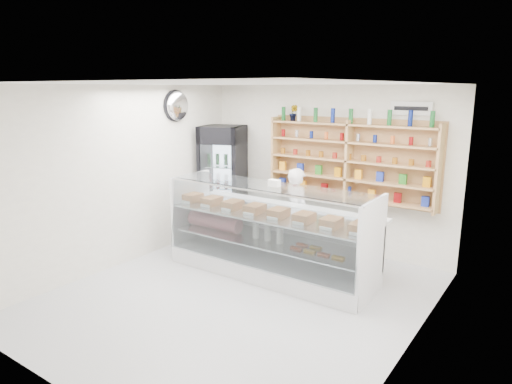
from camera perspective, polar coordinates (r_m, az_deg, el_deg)
The scene contains 8 objects.
room at distance 5.84m, azimuth -2.34°, elevation -0.48°, with size 5.00×5.00×5.00m.
display_counter at distance 6.88m, azimuth 1.77°, elevation -7.32°, with size 3.18×0.95×1.38m.
shop_worker at distance 7.42m, azimuth 5.11°, elevation -2.76°, with size 0.55×0.36×1.51m, color white.
drinks_cooler at distance 8.57m, azimuth -4.16°, elevation 1.36°, with size 0.94×0.92×2.07m.
wall_shelving at distance 7.56m, azimuth 11.52°, elevation 3.84°, with size 2.84×0.28×1.33m.
potted_plant at distance 7.95m, azimuth 4.74°, elevation 9.84°, with size 0.15×0.12×0.27m, color #1E6626.
security_mirror at distance 8.02m, azimuth -9.76°, elevation 10.57°, with size 0.15×0.50×0.50m, color silver.
wall_sign at distance 7.30m, azimuth 18.83°, elevation 9.86°, with size 0.62×0.03×0.20m, color white.
Camera 1 is at (3.44, -4.53, 2.75)m, focal length 32.00 mm.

